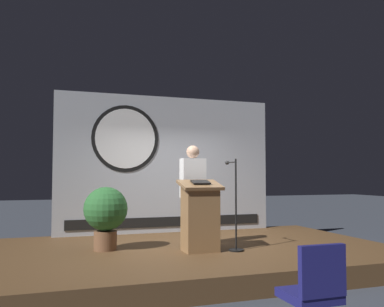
# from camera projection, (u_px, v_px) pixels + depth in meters

# --- Properties ---
(ground_plane) EXTENTS (40.00, 40.00, 0.00)m
(ground_plane) POSITION_uv_depth(u_px,v_px,m) (196.00, 265.00, 6.72)
(ground_plane) COLOR #383D47
(stage_platform) EXTENTS (6.40, 4.00, 0.30)m
(stage_platform) POSITION_uv_depth(u_px,v_px,m) (196.00, 256.00, 6.73)
(stage_platform) COLOR brown
(stage_platform) RESTS_ON ground
(banner_display) EXTENTS (4.57, 0.12, 2.83)m
(banner_display) POSITION_uv_depth(u_px,v_px,m) (166.00, 164.00, 8.55)
(banner_display) COLOR #B2B7C1
(banner_display) RESTS_ON stage_platform
(podium) EXTENTS (0.64, 0.50, 1.11)m
(podium) POSITION_uv_depth(u_px,v_px,m) (200.00, 216.00, 6.37)
(podium) COLOR olive
(podium) RESTS_ON stage_platform
(speaker_person) EXTENTS (0.40, 0.26, 1.68)m
(speaker_person) POSITION_uv_depth(u_px,v_px,m) (193.00, 194.00, 6.85)
(speaker_person) COLOR black
(speaker_person) RESTS_ON stage_platform
(microphone_stand) EXTENTS (0.24, 0.50, 1.44)m
(microphone_stand) POSITION_uv_depth(u_px,v_px,m) (235.00, 218.00, 6.44)
(microphone_stand) COLOR black
(microphone_stand) RESTS_ON stage_platform
(potted_plant) EXTENTS (0.69, 0.69, 1.00)m
(potted_plant) POSITION_uv_depth(u_px,v_px,m) (106.00, 212.00, 6.47)
(potted_plant) COLOR brown
(potted_plant) RESTS_ON stage_platform
(audience_chair_left) EXTENTS (0.44, 0.45, 0.89)m
(audience_chair_left) POSITION_uv_depth(u_px,v_px,m) (314.00, 288.00, 3.56)
(audience_chair_left) COLOR black
(audience_chair_left) RESTS_ON ground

